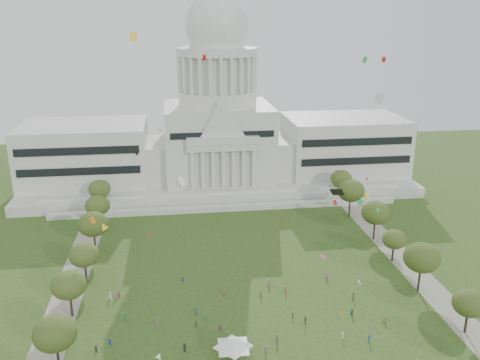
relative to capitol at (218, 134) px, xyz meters
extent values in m
plane|color=#314C1A|center=(0.00, -113.59, -22.30)|extent=(400.00, 400.00, 0.00)
cube|color=beige|center=(0.00, 1.41, -20.30)|extent=(160.00, 60.00, 4.00)
cube|color=beige|center=(0.00, -31.59, -21.30)|extent=(130.00, 3.00, 2.00)
cube|color=beige|center=(0.00, -23.59, -19.80)|extent=(140.00, 3.00, 5.00)
cube|color=beige|center=(-55.00, 0.41, -7.30)|extent=(50.00, 34.00, 22.00)
cube|color=beige|center=(55.00, 0.41, -7.30)|extent=(50.00, 34.00, 22.00)
cube|color=beige|center=(-27.00, -1.59, -10.30)|extent=(12.00, 26.00, 16.00)
cube|color=beige|center=(27.00, -1.59, -10.30)|extent=(12.00, 26.00, 16.00)
cube|color=beige|center=(0.00, 0.41, -4.30)|extent=(44.00, 38.00, 28.00)
cube|color=beige|center=(0.00, -19.59, -1.10)|extent=(28.00, 3.00, 2.40)
cube|color=black|center=(-55.00, -16.79, -5.30)|extent=(46.00, 0.40, 11.00)
cube|color=black|center=(55.00, -16.79, -5.30)|extent=(46.00, 0.40, 11.00)
cylinder|color=beige|center=(0.00, 0.41, 15.10)|extent=(32.00, 32.00, 6.00)
cylinder|color=beige|center=(0.00, 0.41, 25.10)|extent=(28.00, 28.00, 14.00)
cylinder|color=beige|center=(0.00, 0.41, 33.60)|extent=(32.40, 32.40, 3.00)
cylinder|color=beige|center=(0.00, 0.41, 39.10)|extent=(22.00, 22.00, 8.00)
ellipsoid|color=silver|center=(0.00, 0.41, 43.10)|extent=(25.00, 25.00, 26.20)
cube|color=gray|center=(-48.00, -83.59, -22.28)|extent=(8.00, 160.00, 0.04)
cube|color=gray|center=(48.00, -83.59, -22.28)|extent=(8.00, 160.00, 0.04)
cylinder|color=black|center=(-44.07, -116.55, -19.42)|extent=(0.56, 0.56, 5.75)
ellipsoid|color=#354715|center=(-44.07, -116.55, -13.33)|extent=(8.86, 8.86, 7.25)
cylinder|color=black|center=(46.22, -115.34, -19.83)|extent=(0.56, 0.56, 4.92)
ellipsoid|color=#374718|center=(46.22, -115.34, -14.62)|extent=(7.58, 7.58, 6.20)
cylinder|color=black|center=(-45.04, -96.29, -19.56)|extent=(0.56, 0.56, 5.47)
ellipsoid|color=#39511B|center=(-45.04, -96.29, -13.77)|extent=(8.42, 8.42, 6.89)
cylinder|color=black|center=(44.17, -96.15, -19.19)|extent=(0.56, 0.56, 6.20)
ellipsoid|color=#354816|center=(44.17, -96.15, -12.62)|extent=(9.55, 9.55, 7.82)
cylinder|color=black|center=(-44.09, -79.67, -19.66)|extent=(0.56, 0.56, 5.27)
ellipsoid|color=#3D521C|center=(-44.09, -79.67, -14.07)|extent=(8.12, 8.12, 6.65)
cylinder|color=black|center=(44.40, -79.10, -20.02)|extent=(0.56, 0.56, 4.56)
ellipsoid|color=#41511E|center=(44.40, -79.10, -15.19)|extent=(7.01, 7.01, 5.74)
cylinder|color=black|center=(-44.08, -61.17, -19.28)|extent=(0.56, 0.56, 6.03)
ellipsoid|color=#304614|center=(-44.08, -61.17, -12.89)|extent=(9.29, 9.29, 7.60)
cylinder|color=black|center=(44.76, -63.55, -19.31)|extent=(0.56, 0.56, 5.97)
ellipsoid|color=#364817|center=(44.76, -63.55, -12.99)|extent=(9.19, 9.19, 7.52)
cylinder|color=black|center=(-45.22, -42.58, -19.59)|extent=(0.56, 0.56, 5.41)
ellipsoid|color=#3B501B|center=(-45.22, -42.58, -13.86)|extent=(8.33, 8.33, 6.81)
cylinder|color=black|center=(43.49, -43.40, -19.11)|extent=(0.56, 0.56, 6.37)
ellipsoid|color=#3A4B19|center=(43.49, -43.40, -12.35)|extent=(9.82, 9.82, 8.03)
cylinder|color=black|center=(-46.87, -24.45, -19.64)|extent=(0.56, 0.56, 5.32)
ellipsoid|color=#3F4E1E|center=(-46.87, -24.45, -14.00)|extent=(8.19, 8.19, 6.70)
cylinder|color=black|center=(45.96, -25.46, -19.56)|extent=(0.56, 0.56, 5.47)
ellipsoid|color=#3E501E|center=(45.96, -25.46, -13.77)|extent=(8.42, 8.42, 6.89)
cylinder|color=#4C4C4C|center=(-5.03, -120.21, -20.97)|extent=(0.12, 0.12, 2.65)
cylinder|color=#4C4C4C|center=(-10.97, -114.28, -20.97)|extent=(0.12, 0.12, 2.65)
cylinder|color=#4C4C4C|center=(-5.03, -114.28, -20.97)|extent=(0.12, 0.12, 2.65)
cube|color=white|center=(-8.00, -117.25, -19.54)|extent=(6.60, 6.60, 0.21)
pyramid|color=white|center=(-8.00, -117.25, -18.37)|extent=(9.24, 9.24, 2.12)
imported|color=olive|center=(29.35, -109.19, -21.52)|extent=(0.89, 0.78, 1.54)
imported|color=olive|center=(25.64, -98.20, -21.34)|extent=(1.00, 1.09, 1.91)
imported|color=silver|center=(17.38, -113.80, -21.46)|extent=(0.79, 1.17, 1.66)
imported|color=#4C4C51|center=(10.52, -106.94, -21.32)|extent=(0.77, 1.21, 1.94)
imported|color=#994C8C|center=(-9.85, -106.92, -21.49)|extent=(1.08, 1.61, 1.61)
imported|color=#33723F|center=(-15.29, -105.03, -21.52)|extent=(0.88, 0.73, 1.55)
imported|color=navy|center=(22.85, -116.09, -21.34)|extent=(1.11, 1.39, 1.92)
imported|color=#B21E1E|center=(8.13, -104.16, -21.59)|extent=(0.76, 0.94, 1.41)
cube|color=#26262B|center=(-37.39, -111.39, -21.47)|extent=(0.38, 0.50, 1.65)
cube|color=#4C4C51|center=(2.34, -113.21, -21.32)|extent=(0.59, 0.46, 1.95)
cube|color=#994C8C|center=(21.98, -86.67, -21.36)|extent=(0.52, 0.34, 1.87)
cube|color=#994C8C|center=(-24.38, -103.20, -21.33)|extent=(0.36, 0.54, 1.93)
cube|color=#994C8C|center=(-35.25, -89.90, -21.37)|extent=(0.48, 0.57, 1.84)
cube|color=navy|center=(-17.79, -82.97, -21.56)|extent=(0.41, 0.46, 1.46)
cube|color=silver|center=(-36.59, -89.75, -21.34)|extent=(0.47, 0.58, 1.92)
cube|color=#994C8C|center=(-0.74, -116.29, -21.53)|extent=(0.38, 0.47, 1.53)
cube|color=olive|center=(5.24, -88.66, -21.34)|extent=(0.58, 0.47, 1.90)
cube|color=#B21E1E|center=(8.94, -92.66, -21.39)|extent=(0.38, 0.53, 1.81)
cube|color=#26262B|center=(22.70, -105.08, -21.50)|extent=(0.50, 0.43, 1.60)
cube|color=#B21E1E|center=(-7.34, -91.93, -21.53)|extent=(0.27, 0.42, 1.53)
cube|color=#26262B|center=(-18.24, -113.68, -21.35)|extent=(0.59, 0.55, 1.90)
cube|color=navy|center=(-5.08, -115.01, -21.54)|extent=(0.40, 0.25, 1.52)
cube|color=#33723F|center=(-12.84, -102.31, -21.47)|extent=(0.39, 0.50, 1.65)
cube|color=#26262B|center=(2.09, -93.81, -21.57)|extent=(0.32, 0.43, 1.45)
cube|color=#994C8C|center=(0.65, -84.56, -21.53)|extent=(0.29, 0.43, 1.53)
cube|color=navy|center=(-15.11, -99.47, -21.39)|extent=(0.30, 0.48, 1.81)
cube|color=navy|center=(-34.70, -109.21, -21.52)|extent=(0.48, 0.42, 1.55)
cube|color=#33723F|center=(-32.03, -99.71, -21.34)|extent=(0.53, 0.59, 1.90)
cube|color=#B21E1E|center=(-34.49, -88.92, -21.54)|extent=(0.36, 0.46, 1.51)
camera|label=1|loc=(-18.77, -208.16, 47.77)|focal=38.00mm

